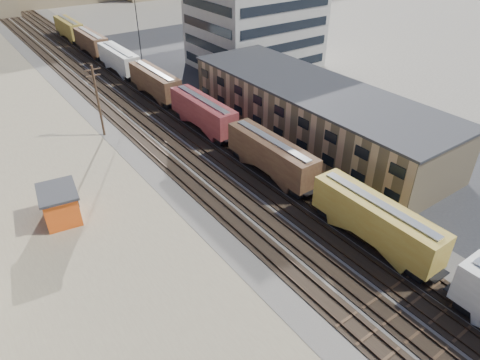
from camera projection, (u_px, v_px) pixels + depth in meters
ground at (387, 292)px, 35.70m from camera, size 300.00×300.00×0.00m
ballast_bed at (137, 103)px, 69.84m from camera, size 18.00×200.00×0.06m
dirt_yard at (21, 165)px, 53.19m from camera, size 24.00×180.00×0.03m
asphalt_lot at (299, 102)px, 70.42m from camera, size 26.00×120.00×0.04m
rail_tracks at (134, 104)px, 69.53m from camera, size 11.40×200.00×0.24m
freight_train at (177, 95)px, 65.40m from camera, size 3.00×119.74×4.46m
warehouse at (312, 111)px, 58.18m from camera, size 12.40×40.40×7.25m
office_tower at (255, 17)px, 81.99m from camera, size 22.60×18.60×18.45m
utility_pole_north at (98, 100)px, 57.36m from camera, size 2.20×0.32×10.00m
radio_mast at (138, 29)px, 74.72m from camera, size 1.20×0.16×18.00m
maintenance_shed at (60, 204)px, 43.15m from camera, size 4.35×5.25×3.48m
parked_car_silver at (437, 134)px, 58.61m from camera, size 6.09×3.74×1.65m
parked_car_blue at (316, 88)px, 73.60m from camera, size 6.24×5.06×1.58m
parked_car_far at (278, 65)px, 84.45m from camera, size 3.05×4.20×1.33m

